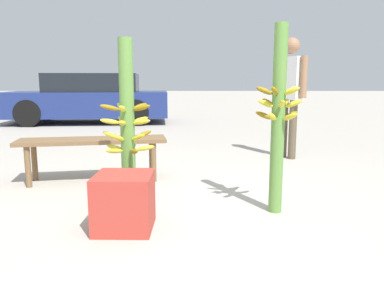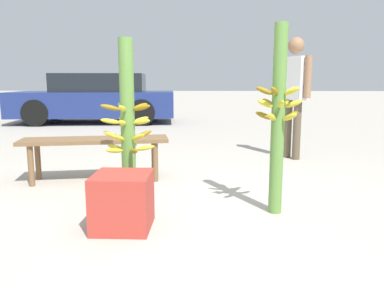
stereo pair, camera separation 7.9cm
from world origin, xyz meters
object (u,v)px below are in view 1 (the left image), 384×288
Objects in this scene: banana_stalk_left at (127,125)px; parked_car at (89,99)px; banana_stalk_center at (278,118)px; produce_crate at (124,202)px; vendor_person at (290,86)px; market_bench at (93,145)px.

banana_stalk_left is 6.98m from parked_car.
banana_stalk_center reaches higher than produce_crate.
produce_crate is (-1.19, -0.39, -0.58)m from banana_stalk_center.
banana_stalk_left is 0.86× the size of vendor_person.
market_bench is 3.90× the size of produce_crate.
vendor_person reaches higher than parked_car.
vendor_person is 4.04× the size of produce_crate.
parked_car is (-3.49, 6.78, -0.16)m from banana_stalk_center.
market_bench is (-0.53, 0.79, -0.31)m from banana_stalk_left.
produce_crate is at bearing -83.37° from banana_stalk_left.
banana_stalk_left is at bearing -66.81° from market_bench.
banana_stalk_center is at bearing -7.56° from banana_stalk_left.
vendor_person is at bearing 17.34° from market_bench.
parked_car is (-1.70, 5.83, 0.22)m from market_bench.
banana_stalk_left reaches higher than produce_crate.
vendor_person reaches higher than market_bench.
produce_crate is at bearing -161.92° from banana_stalk_center.
vendor_person is 3.32m from produce_crate.
produce_crate is (0.06, -0.56, -0.51)m from banana_stalk_left.
banana_stalk_left is at bearing -167.24° from parked_car.
produce_crate is (0.60, -1.34, -0.20)m from market_bench.
vendor_person reaches higher than banana_stalk_left.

